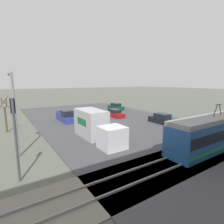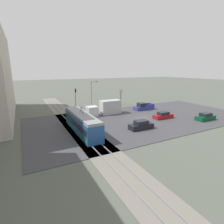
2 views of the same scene
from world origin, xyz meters
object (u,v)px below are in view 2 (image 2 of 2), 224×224
(sedan_car_0, at_px, (205,117))
(street_tree, at_px, (121,98))
(sedan_car_1, at_px, (163,116))
(sedan_car_2, at_px, (141,125))
(traffic_light_pole, at_px, (76,96))
(street_lamp_near_crossing, at_px, (92,93))
(pickup_truck, at_px, (143,107))
(light_rail_tram, at_px, (82,123))
(box_truck, at_px, (106,108))

(sedan_car_0, bearing_deg, street_tree, 18.48)
(sedan_car_1, xyz_separation_m, sedan_car_2, (-3.41, 8.42, 0.05))
(traffic_light_pole, bearing_deg, street_lamp_near_crossing, -94.48)
(traffic_light_pole, bearing_deg, sedan_car_2, -164.05)
(pickup_truck, bearing_deg, sedan_car_2, 141.07)
(light_rail_tram, bearing_deg, sedan_car_0, -101.38)
(sedan_car_2, height_order, street_lamp_near_crossing, street_lamp_near_crossing)
(traffic_light_pole, height_order, street_lamp_near_crossing, street_lamp_near_crossing)
(sedan_car_2, distance_m, street_tree, 22.31)
(light_rail_tram, bearing_deg, street_tree, -45.54)
(box_truck, relative_size, sedan_car_0, 1.84)
(sedan_car_0, bearing_deg, box_truck, 49.59)
(light_rail_tram, relative_size, traffic_light_pole, 2.28)
(pickup_truck, bearing_deg, street_tree, 12.11)
(sedan_car_0, bearing_deg, traffic_light_pole, 43.75)
(street_lamp_near_crossing, bearing_deg, light_rail_tram, 153.39)
(traffic_light_pole, xyz_separation_m, street_tree, (0.19, -13.81, -1.38))
(sedan_car_1, distance_m, sedan_car_2, 9.09)
(light_rail_tram, xyz_separation_m, pickup_truck, (8.66, -19.57, -0.84))
(light_rail_tram, height_order, sedan_car_0, light_rail_tram)
(sedan_car_1, distance_m, street_lamp_near_crossing, 19.82)
(pickup_truck, xyz_separation_m, sedan_car_1, (-8.70, 1.36, -0.11))
(box_truck, bearing_deg, sedan_car_2, -175.28)
(pickup_truck, bearing_deg, sedan_car_0, -157.70)
(pickup_truck, xyz_separation_m, street_lamp_near_crossing, (8.17, 11.14, 3.51))
(pickup_truck, relative_size, traffic_light_pole, 0.99)
(box_truck, bearing_deg, traffic_light_pole, 30.53)
(sedan_car_0, distance_m, sedan_car_2, 15.50)
(sedan_car_2, bearing_deg, pickup_truck, 141.07)
(box_truck, bearing_deg, street_tree, -46.58)
(traffic_light_pole, distance_m, street_tree, 13.88)
(traffic_light_pole, bearing_deg, pickup_truck, -118.53)
(pickup_truck, distance_m, sedan_car_1, 8.80)
(pickup_truck, xyz_separation_m, sedan_car_2, (-12.10, 9.78, -0.06))
(street_lamp_near_crossing, bearing_deg, traffic_light_pole, 85.52)
(pickup_truck, xyz_separation_m, sedan_car_0, (-13.73, -5.63, -0.07))
(sedan_car_2, xyz_separation_m, street_tree, (20.81, -7.91, 1.46))
(traffic_light_pole, bearing_deg, box_truck, -149.47)
(light_rail_tram, xyz_separation_m, street_lamp_near_crossing, (16.83, -8.43, 2.67))
(sedan_car_2, relative_size, traffic_light_pole, 0.81)
(sedan_car_2, distance_m, street_lamp_near_crossing, 20.63)
(light_rail_tram, relative_size, street_lamp_near_crossing, 1.71)
(sedan_car_0, height_order, street_lamp_near_crossing, street_lamp_near_crossing)
(light_rail_tram, relative_size, sedan_car_0, 2.83)
(box_truck, relative_size, traffic_light_pole, 1.48)
(box_truck, height_order, sedan_car_1, box_truck)
(pickup_truck, height_order, sedan_car_0, pickup_truck)
(light_rail_tram, height_order, street_lamp_near_crossing, street_lamp_near_crossing)
(box_truck, bearing_deg, sedan_car_0, -130.41)
(sedan_car_2, relative_size, street_lamp_near_crossing, 0.61)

